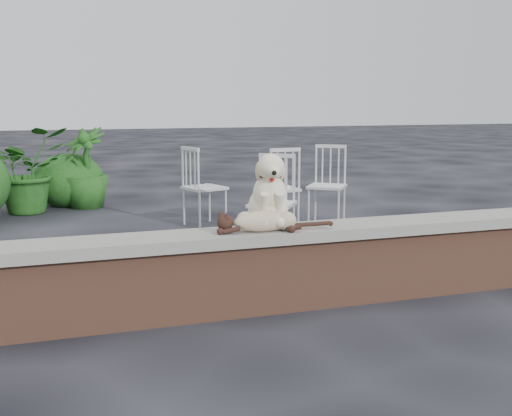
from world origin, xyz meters
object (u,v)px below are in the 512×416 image
object	(u,v)px
cat	(264,220)
dog	(268,189)
chair_c	(278,187)
potted_plant_b	(85,168)
chair_d	(327,185)
chair_b	(272,202)
potted_plant_a	(27,170)
chair_e	(205,186)

from	to	relation	value
cat	dog	bearing A→B (deg)	72.71
chair_c	potted_plant_b	xyz separation A→B (m)	(-2.02, 2.15, 0.09)
chair_d	chair_b	size ratio (longest dim) A/B	1.00
cat	potted_plant_a	world-z (taller)	potted_plant_a
cat	potted_plant_b	xyz separation A→B (m)	(-0.83, 5.02, -0.11)
chair_c	potted_plant_b	size ratio (longest dim) A/B	0.85
chair_d	chair_c	bearing A→B (deg)	-141.18
chair_e	dog	bearing A→B (deg)	156.71
chair_d	potted_plant_b	distance (m)	3.41
cat	chair_d	distance (m)	3.42
chair_e	chair_c	size ratio (longest dim) A/B	1.00
chair_c	chair_e	bearing A→B (deg)	-29.98
dog	chair_b	world-z (taller)	dog
chair_d	cat	bearing A→B (deg)	-85.32
chair_e	chair_b	size ratio (longest dim) A/B	1.00
dog	cat	world-z (taller)	dog
cat	chair_e	xyz separation A→B (m)	(0.40, 3.24, -0.19)
chair_d	chair_c	xyz separation A→B (m)	(-0.64, -0.02, 0.00)
potted_plant_a	chair_e	bearing A→B (deg)	-39.26
cat	chair_c	bearing A→B (deg)	78.31
potted_plant_a	cat	bearing A→B (deg)	-71.93
dog	chair_c	bearing A→B (deg)	78.63
chair_b	potted_plant_b	world-z (taller)	potted_plant_b
chair_b	potted_plant_a	world-z (taller)	potted_plant_a
cat	potted_plant_a	bearing A→B (deg)	118.85
potted_plant_a	potted_plant_b	xyz separation A→B (m)	(0.75, 0.16, -0.01)
dog	potted_plant_b	bearing A→B (deg)	111.42
chair_b	chair_e	bearing A→B (deg)	138.76
chair_c	potted_plant_b	bearing A→B (deg)	-51.58
chair_e	potted_plant_b	xyz separation A→B (m)	(-1.24, 1.78, 0.09)
potted_plant_a	chair_d	bearing A→B (deg)	-30.05
chair_e	potted_plant_a	xyz separation A→B (m)	(-1.99, 1.62, 0.10)
dog	chair_e	bearing A→B (deg)	94.84
chair_c	potted_plant_a	bearing A→B (deg)	-40.48
cat	chair_d	size ratio (longest dim) A/B	1.04
potted_plant_a	potted_plant_b	distance (m)	0.77
chair_b	potted_plant_b	distance (m)	3.55
chair_e	chair_d	world-z (taller)	same
dog	chair_b	distance (m)	1.85
dog	cat	size ratio (longest dim) A/B	0.55
chair_e	chair_d	xyz separation A→B (m)	(1.43, -0.35, 0.00)
cat	chair_e	distance (m)	3.27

